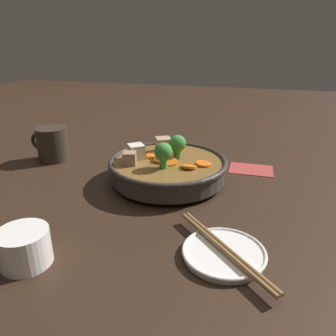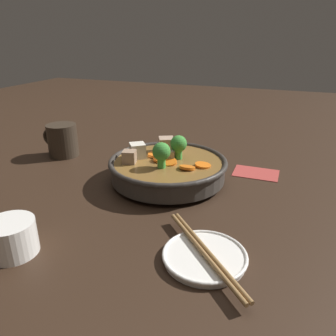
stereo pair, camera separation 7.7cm
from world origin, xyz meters
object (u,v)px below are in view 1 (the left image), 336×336
(side_saucer, at_px, (224,253))
(stirfry_bowl, at_px, (168,167))
(chopsticks_pair, at_px, (224,248))
(tea_cup, at_px, (24,247))
(dark_mug, at_px, (52,144))

(side_saucer, bearing_deg, stirfry_bowl, -57.91)
(stirfry_bowl, height_order, chopsticks_pair, stirfry_bowl)
(tea_cup, xyz_separation_m, dark_mug, (0.21, -0.40, 0.02))
(chopsticks_pair, bearing_deg, dark_mug, -31.90)
(chopsticks_pair, bearing_deg, tea_cup, 17.21)
(side_saucer, height_order, tea_cup, tea_cup)
(tea_cup, bearing_deg, stirfry_bowl, -111.37)
(side_saucer, xyz_separation_m, tea_cup, (0.29, 0.09, 0.02))
(stirfry_bowl, xyz_separation_m, side_saucer, (-0.16, 0.25, -0.03))
(tea_cup, bearing_deg, chopsticks_pair, -162.79)
(side_saucer, height_order, dark_mug, dark_mug)
(side_saucer, relative_size, tea_cup, 1.70)
(tea_cup, distance_m, chopsticks_pair, 0.31)
(dark_mug, relative_size, chopsticks_pair, 0.61)
(tea_cup, height_order, chopsticks_pair, tea_cup)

